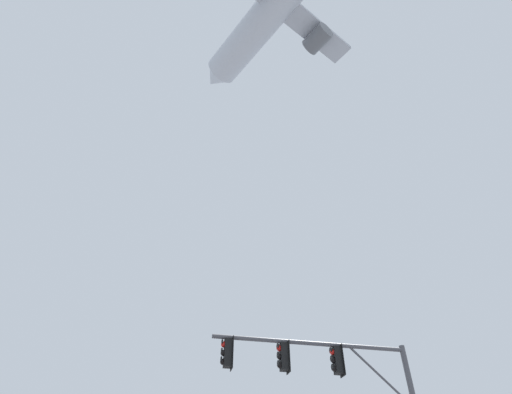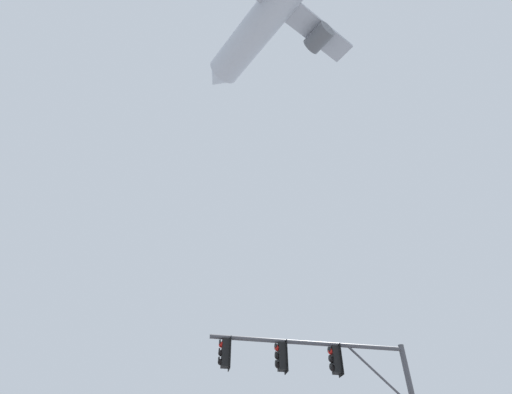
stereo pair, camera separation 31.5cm
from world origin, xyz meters
TOP-DOWN VIEW (x-y plane):
  - signal_pole_near at (3.46, 8.51)m, footprint 7.08×0.98m
  - airplane at (4.39, 18.29)m, footprint 21.23×27.49m

SIDE VIEW (x-z plane):
  - signal_pole_near at x=3.46m, z-range 1.70..7.71m
  - airplane at x=4.39m, z-range 47.33..55.56m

